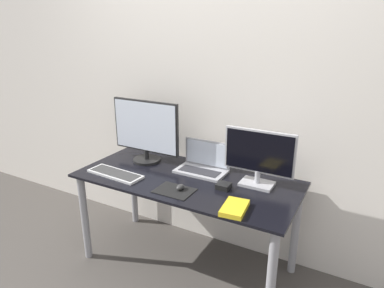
% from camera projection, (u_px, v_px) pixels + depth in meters
% --- Properties ---
extents(wall_back, '(7.00, 0.05, 2.50)m').
position_uv_depth(wall_back, '(214.00, 92.00, 2.56)').
color(wall_back, silver).
rests_on(wall_back, ground_plane).
extents(desk, '(1.55, 0.71, 0.71)m').
position_uv_depth(desk, '(186.00, 193.00, 2.42)').
color(desk, black).
rests_on(desk, ground_plane).
extents(monitor_left, '(0.57, 0.21, 0.48)m').
position_uv_depth(monitor_left, '(146.00, 131.00, 2.61)').
color(monitor_left, black).
rests_on(monitor_left, desk).
extents(monitor_right, '(0.47, 0.15, 0.38)m').
position_uv_depth(monitor_right, '(259.00, 157.00, 2.22)').
color(monitor_right, '#B2B2B7').
rests_on(monitor_right, desk).
extents(laptop, '(0.36, 0.21, 0.22)m').
position_uv_depth(laptop, '(203.00, 164.00, 2.49)').
color(laptop, '#ADADB2').
rests_on(laptop, desk).
extents(keyboard, '(0.43, 0.17, 0.02)m').
position_uv_depth(keyboard, '(115.00, 174.00, 2.44)').
color(keyboard, silver).
rests_on(keyboard, desk).
extents(mousepad, '(0.25, 0.18, 0.00)m').
position_uv_depth(mousepad, '(174.00, 191.00, 2.20)').
color(mousepad, black).
rests_on(mousepad, desk).
extents(mouse, '(0.04, 0.07, 0.03)m').
position_uv_depth(mouse, '(180.00, 187.00, 2.20)').
color(mouse, '#333333').
rests_on(mouse, mousepad).
extents(book, '(0.15, 0.22, 0.03)m').
position_uv_depth(book, '(235.00, 208.00, 1.96)').
color(book, yellow).
rests_on(book, desk).
extents(power_brick, '(0.09, 0.09, 0.03)m').
position_uv_depth(power_brick, '(224.00, 186.00, 2.23)').
color(power_brick, black).
rests_on(power_brick, desk).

